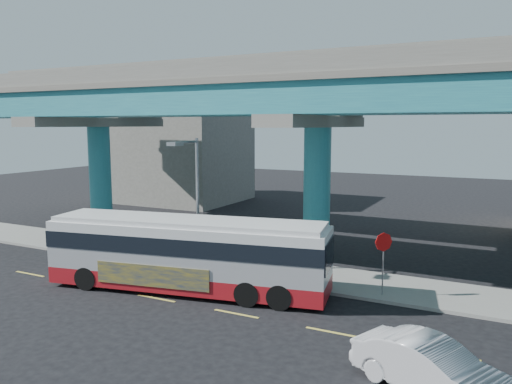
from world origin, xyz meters
The scene contains 10 objects.
ground centered at (0.00, 0.00, 0.00)m, with size 120.00×120.00×0.00m, color black.
sidewalk centered at (0.00, 5.50, 0.07)m, with size 70.00×4.00×0.15m, color gray.
lane_markings centered at (0.00, -0.30, 0.01)m, with size 58.00×0.12×0.01m.
viaduct centered at (0.00, 9.11, 9.14)m, with size 52.00×12.40×11.70m.
building_concrete centered at (-20.00, 24.00, 4.50)m, with size 12.00×10.00×9.00m, color gray.
transit_bus centered at (-3.37, 1.24, 1.82)m, with size 13.22×5.11×3.33m.
sedan centered at (7.80, -3.04, 0.76)m, with size 4.87×3.27×1.52m, color silver.
parked_car centered at (-15.73, 5.63, 0.75)m, with size 3.77×2.22×1.20m, color #303036.
street_lamp centered at (-4.61, 3.47, 4.58)m, with size 0.50×2.25×6.72m.
stop_sign centered at (4.81, 4.18, 2.17)m, with size 0.61×0.61×2.78m.
Camera 1 is at (9.33, -17.07, 7.52)m, focal length 35.00 mm.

